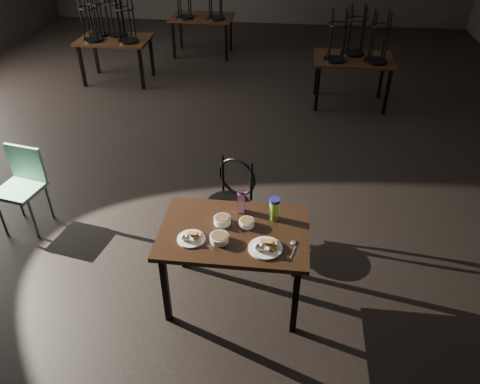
# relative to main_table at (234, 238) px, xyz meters

# --- Properties ---
(main_table) EXTENTS (1.20, 0.80, 0.75)m
(main_table) POSITION_rel_main_table_xyz_m (0.00, 0.00, 0.00)
(main_table) COLOR black
(main_table) RESTS_ON ground
(plate_left) EXTENTS (0.22, 0.22, 0.07)m
(plate_left) POSITION_rel_main_table_xyz_m (-0.32, -0.15, 0.10)
(plate_left) COLOR white
(plate_left) RESTS_ON main_table
(plate_right) EXTENTS (0.26, 0.26, 0.08)m
(plate_right) POSITION_rel_main_table_xyz_m (0.26, -0.19, 0.10)
(plate_right) COLOR white
(plate_right) RESTS_ON main_table
(bowl_near) EXTENTS (0.14, 0.14, 0.05)m
(bowl_near) POSITION_rel_main_table_xyz_m (-0.11, 0.09, 0.11)
(bowl_near) COLOR white
(bowl_near) RESTS_ON main_table
(bowl_far) EXTENTS (0.13, 0.13, 0.05)m
(bowl_far) POSITION_rel_main_table_xyz_m (0.09, 0.08, 0.11)
(bowl_far) COLOR white
(bowl_far) RESTS_ON main_table
(bowl_big) EXTENTS (0.15, 0.15, 0.05)m
(bowl_big) POSITION_rel_main_table_xyz_m (-0.10, -0.14, 0.11)
(bowl_big) COLOR white
(bowl_big) RESTS_ON main_table
(juice_carton) EXTENTS (0.06, 0.06, 0.24)m
(juice_carton) POSITION_rel_main_table_xyz_m (0.03, 0.26, 0.19)
(juice_carton) COLOR #971B77
(juice_carton) RESTS_ON main_table
(water_bottle) EXTENTS (0.11, 0.11, 0.20)m
(water_bottle) POSITION_rel_main_table_xyz_m (0.31, 0.19, 0.18)
(water_bottle) COLOR #A0E543
(water_bottle) RESTS_ON main_table
(spoon) EXTENTS (0.06, 0.22, 0.01)m
(spoon) POSITION_rel_main_table_xyz_m (0.48, -0.11, 0.08)
(spoon) COLOR silver
(spoon) RESTS_ON main_table
(bentwood_chair) EXTENTS (0.47, 0.46, 0.88)m
(bentwood_chair) POSITION_rel_main_table_xyz_m (-0.13, 0.79, -0.15)
(bentwood_chair) COLOR black
(bentwood_chair) RESTS_ON ground
(school_chair) EXTENTS (0.47, 0.47, 0.87)m
(school_chair) POSITION_rel_main_table_xyz_m (-2.27, 0.79, -0.14)
(school_chair) COLOR #75B794
(school_chair) RESTS_ON ground
(bg_table_left) EXTENTS (1.20, 0.80, 1.48)m
(bg_table_left) POSITION_rel_main_table_xyz_m (-2.70, 4.82, 0.13)
(bg_table_left) COLOR black
(bg_table_left) RESTS_ON ground
(bg_table_right) EXTENTS (1.20, 0.80, 1.48)m
(bg_table_right) POSITION_rel_main_table_xyz_m (1.29, 4.28, 0.11)
(bg_table_right) COLOR black
(bg_table_right) RESTS_ON ground
(bg_table_far) EXTENTS (1.20, 0.80, 1.48)m
(bg_table_far) POSITION_rel_main_table_xyz_m (-1.45, 6.35, 0.08)
(bg_table_far) COLOR black
(bg_table_far) RESTS_ON ground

